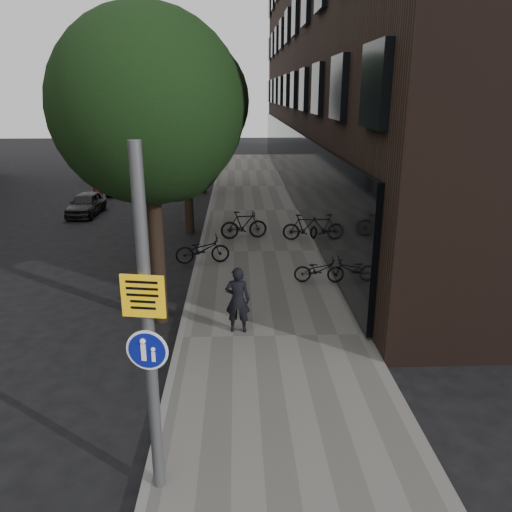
{
  "coord_description": "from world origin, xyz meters",
  "views": [
    {
      "loc": [
        -0.61,
        -7.29,
        5.6
      ],
      "look_at": [
        -0.19,
        3.68,
        2.0
      ],
      "focal_mm": 35.0,
      "sensor_mm": 36.0,
      "label": 1
    }
  ],
  "objects_px": {
    "signpost": "(148,330)",
    "pedestrian": "(238,300)",
    "parked_car_near": "(86,204)",
    "parked_bike_facade_near": "(319,270)"
  },
  "relations": [
    {
      "from": "parked_bike_facade_near",
      "to": "parked_car_near",
      "type": "relative_size",
      "value": 0.47
    },
    {
      "from": "parked_bike_facade_near",
      "to": "parked_car_near",
      "type": "height_order",
      "value": "parked_car_near"
    },
    {
      "from": "signpost",
      "to": "pedestrian",
      "type": "xyz_separation_m",
      "value": [
        1.17,
        4.92,
        -1.69
      ]
    },
    {
      "from": "signpost",
      "to": "pedestrian",
      "type": "height_order",
      "value": "signpost"
    },
    {
      "from": "pedestrian",
      "to": "parked_car_near",
      "type": "bearing_deg",
      "value": -56.21
    },
    {
      "from": "pedestrian",
      "to": "parked_car_near",
      "type": "xyz_separation_m",
      "value": [
        -7.23,
        12.88,
        -0.39
      ]
    },
    {
      "from": "signpost",
      "to": "parked_car_near",
      "type": "height_order",
      "value": "signpost"
    },
    {
      "from": "signpost",
      "to": "pedestrian",
      "type": "bearing_deg",
      "value": 86.12
    },
    {
      "from": "signpost",
      "to": "parked_car_near",
      "type": "relative_size",
      "value": 1.56
    },
    {
      "from": "pedestrian",
      "to": "signpost",
      "type": "bearing_deg",
      "value": 81.06
    }
  ]
}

